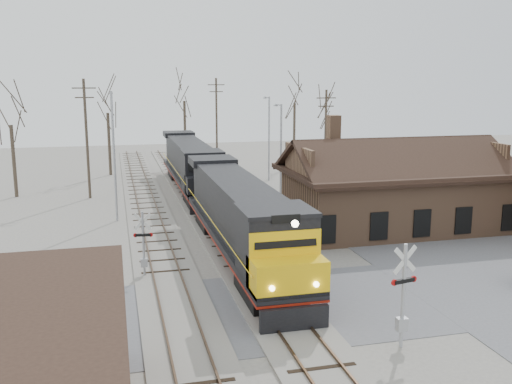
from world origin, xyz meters
TOP-DOWN VIEW (x-y plane):
  - ground at (0.00, 0.00)m, footprint 140.00×140.00m
  - road at (0.00, 0.00)m, footprint 60.00×9.00m
  - track_main at (0.00, 15.00)m, footprint 3.40×90.00m
  - track_siding at (-4.50, 15.00)m, footprint 3.40×90.00m
  - depot at (11.99, 12.00)m, footprint 15.20×9.31m
  - locomotive_lead at (0.00, 7.27)m, footprint 3.19×21.37m
  - locomotive_trailing at (0.00, 28.91)m, footprint 3.19×21.37m
  - crossbuck_near at (3.68, -4.95)m, footprint 1.19×0.34m
  - crossbuck_far at (-5.64, 5.69)m, footprint 1.02×0.27m
  - streetlight_a at (-6.93, 18.85)m, footprint 0.25×2.04m
  - streetlight_b at (6.90, 22.75)m, footprint 0.25×2.04m
  - streetlight_c at (8.59, 32.78)m, footprint 0.25×2.04m
  - utility_pole_a at (-9.17, 27.82)m, footprint 2.00×0.24m
  - utility_pole_b at (5.13, 43.70)m, footprint 2.00×0.24m
  - utility_pole_c at (13.55, 29.52)m, footprint 2.00×0.24m
  - tree_a at (-15.59, 30.03)m, footprint 4.29×4.29m
  - tree_b at (-7.40, 40.37)m, footprint 4.53×4.53m
  - tree_c at (1.62, 46.05)m, footprint 5.20×5.20m
  - tree_d at (14.43, 42.32)m, footprint 5.06×5.06m
  - tree_e at (17.68, 40.09)m, footprint 4.01×4.01m

SIDE VIEW (x-z plane):
  - ground at x=0.00m, z-range 0.00..0.00m
  - road at x=0.00m, z-range 0.00..0.03m
  - track_main at x=0.00m, z-range -0.05..0.19m
  - track_siding at x=-4.50m, z-range -0.05..0.19m
  - crossbuck_far at x=-5.64m, z-range -0.08..3.49m
  - crossbuck_near at x=3.68m, z-range -0.14..4.06m
  - depot at x=11.99m, z-range -1.54..6.36m
  - locomotive_trailing at x=0.00m, z-range 0.25..4.74m
  - locomotive_lead at x=0.00m, z-range 0.12..4.87m
  - streetlight_b at x=6.90m, z-range 0.53..8.85m
  - streetlight_c at x=8.59m, z-range 0.53..9.18m
  - utility_pole_c at x=13.55m, z-range 0.22..9.58m
  - streetlight_a at x=-6.93m, z-range 0.54..10.07m
  - utility_pole_a at x=-9.17m, z-range 0.23..10.65m
  - utility_pole_b at x=5.13m, z-range 0.23..10.76m
  - tree_e at x=17.68m, z-range 2.08..11.90m
  - tree_a at x=-15.59m, z-range 2.23..12.73m
  - tree_b at x=-7.40m, z-range 2.36..13.46m
  - tree_d at x=14.43m, z-range 2.63..15.02m
  - tree_c at x=1.62m, z-range 2.71..15.44m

